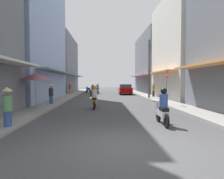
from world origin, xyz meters
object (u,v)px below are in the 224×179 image
(motorbike_green, at_px, (93,90))
(street_sign_no_entry, at_px, (167,83))
(motorbike_silver, at_px, (162,108))
(vendor_umbrella, at_px, (35,77))
(parked_car, at_px, (125,89))
(pedestrian_midway, at_px, (153,90))
(motorbike_blue, at_px, (88,90))
(pedestrian_crossing, at_px, (70,89))
(utility_pole, at_px, (149,69))
(pedestrian_foreground, at_px, (51,93))
(motorbike_orange, at_px, (95,98))
(pedestrian_far, at_px, (7,106))
(motorbike_white, at_px, (98,89))

(motorbike_green, distance_m, street_sign_no_entry, 12.23)
(motorbike_silver, relative_size, vendor_umbrella, 0.76)
(street_sign_no_entry, bearing_deg, parked_car, 96.69)
(pedestrian_midway, height_order, vendor_umbrella, vendor_umbrella)
(parked_car, bearing_deg, motorbike_green, -144.14)
(motorbike_blue, distance_m, parked_car, 7.13)
(pedestrian_midway, relative_size, pedestrian_crossing, 1.02)
(motorbike_silver, xyz_separation_m, vendor_umbrella, (-6.78, 4.51, 1.44))
(pedestrian_midway, bearing_deg, utility_pole, -118.69)
(motorbike_silver, relative_size, pedestrian_midway, 1.08)
(pedestrian_foreground, bearing_deg, parked_car, 61.41)
(pedestrian_crossing, bearing_deg, motorbike_silver, -70.35)
(parked_car, bearing_deg, pedestrian_foreground, -118.59)
(motorbike_green, distance_m, vendor_umbrella, 13.06)
(motorbike_orange, distance_m, motorbike_silver, 6.03)
(motorbike_orange, distance_m, pedestrian_foreground, 3.97)
(motorbike_green, height_order, parked_car, motorbike_green)
(parked_car, distance_m, pedestrian_far, 21.97)
(pedestrian_crossing, bearing_deg, pedestrian_foreground, -87.07)
(motorbike_silver, relative_size, street_sign_no_entry, 0.68)
(pedestrian_crossing, xyz_separation_m, utility_pole, (9.53, -7.31, 2.37))
(motorbike_silver, bearing_deg, vendor_umbrella, 146.40)
(pedestrian_midway, distance_m, vendor_umbrella, 14.09)
(motorbike_silver, relative_size, pedestrian_far, 1.11)
(motorbike_orange, bearing_deg, motorbike_white, 90.73)
(pedestrian_far, xyz_separation_m, vendor_umbrella, (-0.62, 5.07, 1.23))
(motorbike_white, distance_m, pedestrian_far, 22.97)
(pedestrian_far, xyz_separation_m, pedestrian_crossing, (-0.99, 20.60, -0.10))
(pedestrian_far, bearing_deg, motorbike_orange, 61.79)
(utility_pole, bearing_deg, motorbike_silver, -100.58)
(pedestrian_midway, xyz_separation_m, utility_pole, (-0.87, -1.60, 2.35))
(motorbike_white, height_order, vendor_umbrella, vendor_umbrella)
(utility_pole, bearing_deg, street_sign_no_entry, -90.93)
(motorbike_blue, distance_m, pedestrian_crossing, 5.22)
(pedestrian_foreground, relative_size, vendor_umbrella, 0.70)
(pedestrian_foreground, distance_m, pedestrian_midway, 12.07)
(motorbike_blue, bearing_deg, utility_pole, -58.72)
(motorbike_orange, distance_m, motorbike_blue, 19.65)
(motorbike_white, relative_size, parked_car, 0.43)
(motorbike_silver, bearing_deg, motorbike_green, 102.35)
(motorbike_orange, xyz_separation_m, pedestrian_crossing, (-4.07, 14.85, 0.11))
(motorbike_green, bearing_deg, motorbike_silver, -77.65)
(vendor_umbrella, bearing_deg, pedestrian_foreground, 83.88)
(pedestrian_far, bearing_deg, motorbike_green, 82.23)
(motorbike_white, height_order, pedestrian_crossing, pedestrian_crossing)
(pedestrian_foreground, xyz_separation_m, vendor_umbrella, (-0.29, -2.69, 1.21))
(parked_car, relative_size, pedestrian_far, 2.54)
(motorbike_blue, relative_size, motorbike_white, 0.96)
(street_sign_no_entry, bearing_deg, motorbike_white, 109.57)
(motorbike_silver, height_order, utility_pole, utility_pole)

